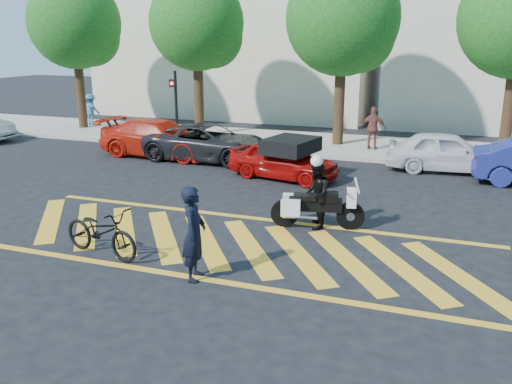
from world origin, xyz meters
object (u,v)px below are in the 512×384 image
(parked_left, at_px, (160,138))
(parked_mid_left, at_px, (208,143))
(bicycle, at_px, (101,232))
(officer_moto, at_px, (316,195))
(parked_mid_right, at_px, (447,152))
(police_motorcycle, at_px, (316,206))
(red_convertible, at_px, (283,160))
(officer_bike, at_px, (194,234))

(parked_left, distance_m, parked_mid_left, 2.08)
(parked_left, bearing_deg, bicycle, -154.74)
(officer_moto, height_order, parked_mid_right, officer_moto)
(police_motorcycle, xyz_separation_m, red_convertible, (-2.18, 4.37, 0.08))
(bicycle, xyz_separation_m, officer_moto, (3.88, 3.30, 0.31))
(parked_mid_right, bearing_deg, bicycle, 141.23)
(bicycle, distance_m, officer_moto, 5.10)
(officer_moto, bearing_deg, parked_left, -139.92)
(officer_bike, height_order, parked_mid_right, officer_bike)
(parked_mid_right, bearing_deg, red_convertible, 113.71)
(officer_bike, distance_m, police_motorcycle, 3.98)
(officer_bike, xyz_separation_m, parked_mid_left, (-4.20, 9.73, -0.25))
(police_motorcycle, bearing_deg, red_convertible, 104.62)
(parked_mid_left, height_order, parked_mid_right, parked_mid_right)
(parked_left, bearing_deg, officer_moto, -125.22)
(parked_left, distance_m, parked_mid_right, 10.73)
(officer_moto, distance_m, parked_left, 9.84)
(parked_mid_left, bearing_deg, police_motorcycle, -135.15)
(red_convertible, relative_size, parked_left, 0.75)
(parked_mid_left, bearing_deg, parked_mid_right, -80.37)
(bicycle, distance_m, parked_mid_left, 9.52)
(officer_bike, xyz_separation_m, officer_moto, (1.48, 3.67, -0.09))
(officer_moto, distance_m, red_convertible, 4.87)
(officer_bike, relative_size, parked_left, 0.38)
(parked_left, bearing_deg, officer_bike, -144.41)
(officer_bike, relative_size, bicycle, 0.91)
(officer_bike, bearing_deg, parked_left, 18.67)
(officer_moto, height_order, parked_mid_left, officer_moto)
(police_motorcycle, distance_m, parked_left, 9.86)
(officer_moto, relative_size, parked_mid_right, 0.41)
(parked_left, xyz_separation_m, parked_mid_right, (10.66, 1.20, -0.02))
(red_convertible, height_order, parked_mid_right, parked_mid_right)
(parked_mid_left, relative_size, parked_mid_right, 1.20)
(red_convertible, relative_size, parked_mid_left, 0.75)
(bicycle, bearing_deg, officer_bike, -86.66)
(officer_bike, bearing_deg, red_convertible, -9.26)
(police_motorcycle, relative_size, officer_moto, 1.34)
(officer_moto, xyz_separation_m, parked_mid_left, (-5.68, 6.05, -0.16))
(parked_left, height_order, parked_mid_left, parked_left)
(officer_moto, bearing_deg, officer_bike, -33.88)
(red_convertible, bearing_deg, parked_left, 85.60)
(officer_bike, height_order, parked_mid_left, officer_bike)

